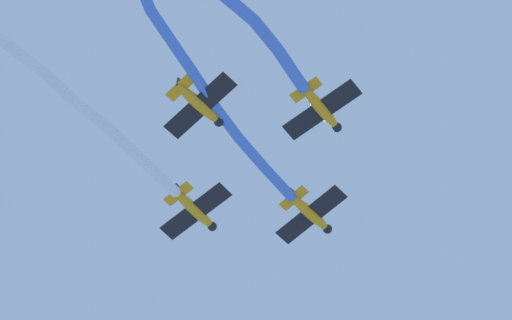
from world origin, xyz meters
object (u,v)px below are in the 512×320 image
(airplane_lead, at_px, (311,214))
(airplane_left_wing, at_px, (195,210))
(airplane_slot, at_px, (200,105))
(airplane_right_wing, at_px, (321,109))

(airplane_lead, bearing_deg, airplane_left_wing, 137.66)
(airplane_lead, distance_m, airplane_slot, 12.38)
(airplane_left_wing, xyz_separation_m, airplane_right_wing, (-10.64, 6.31, 0.70))
(airplane_right_wing, bearing_deg, airplane_left_wing, 86.78)
(airplane_lead, xyz_separation_m, airplane_right_wing, (-2.15, 8.47, 0.30))
(airplane_slot, bearing_deg, airplane_left_wing, 48.25)
(airplane_lead, bearing_deg, airplane_right_wing, -132.36)
(airplane_lead, distance_m, airplane_left_wing, 8.76)
(airplane_right_wing, xyz_separation_m, airplane_slot, (8.47, 2.17, -0.50))
(airplane_left_wing, xyz_separation_m, airplane_slot, (-2.17, 8.48, 0.20))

